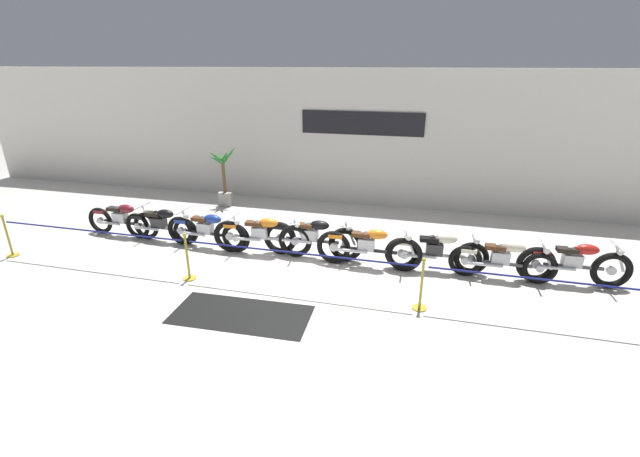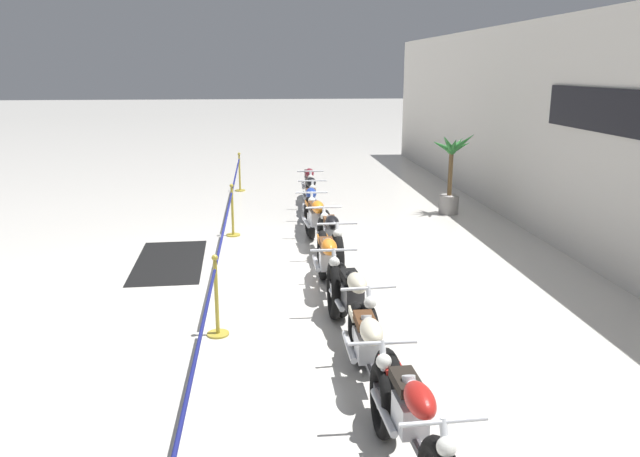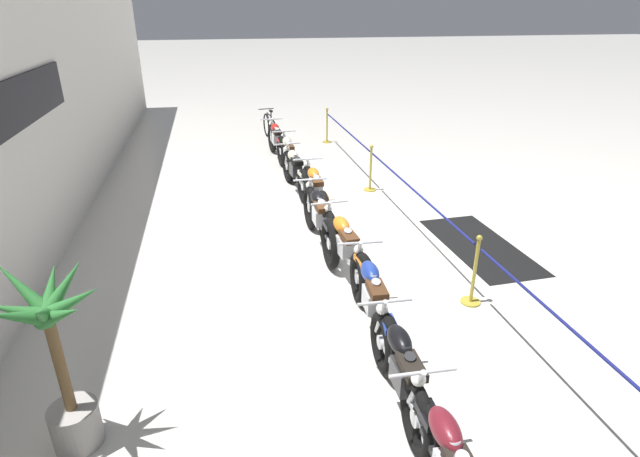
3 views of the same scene
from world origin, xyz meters
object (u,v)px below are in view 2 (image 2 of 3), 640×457
object	(u,v)px
motorcycle_maroon_0	(309,185)
motorcycle_orange_5	(328,266)
motorcycle_red_8	(411,427)
potted_palm_left_of_row	(451,172)
stanchion_far_left	(230,206)
floor_banner	(170,261)
motorcycle_black_1	(311,194)
motorcycle_orange_3	(316,223)
motorcycle_black_4	(331,240)
motorcycle_cream_7	(368,353)
motorcycle_cream_6	(353,303)
stanchion_mid_left	(233,218)
stanchion_mid_right	(217,308)
motorcycle_blue_2	(311,207)

from	to	relation	value
motorcycle_maroon_0	motorcycle_orange_5	world-z (taller)	motorcycle_orange_5
motorcycle_red_8	potted_palm_left_of_row	size ratio (longest dim) A/B	1.15
stanchion_far_left	motorcycle_maroon_0	bearing A→B (deg)	154.66
potted_palm_left_of_row	floor_banner	world-z (taller)	potted_palm_left_of_row
motorcycle_black_1	motorcycle_orange_3	bearing A→B (deg)	-2.47
motorcycle_black_4	motorcycle_cream_7	distance (m)	4.19
motorcycle_black_1	motorcycle_cream_6	xyz separation A→B (m)	(6.87, -0.03, 0.01)
motorcycle_red_8	stanchion_far_left	bearing A→B (deg)	-166.24
motorcycle_cream_7	motorcycle_maroon_0	bearing A→B (deg)	179.16
motorcycle_maroon_0	stanchion_far_left	xyz separation A→B (m)	(3.71, -1.76, 0.30)
motorcycle_cream_6	stanchion_mid_left	size ratio (longest dim) A/B	2.13
motorcycle_red_8	floor_banner	size ratio (longest dim) A/B	0.87
stanchion_mid_right	stanchion_mid_left	bearing A→B (deg)	180.00
motorcycle_black_1	stanchion_far_left	xyz separation A→B (m)	(2.52, -1.70, 0.31)
motorcycle_orange_3	motorcycle_red_8	world-z (taller)	motorcycle_orange_3
motorcycle_orange_3	stanchion_mid_left	size ratio (longest dim) A/B	2.32
motorcycle_blue_2	floor_banner	world-z (taller)	motorcycle_blue_2
stanchion_mid_left	floor_banner	world-z (taller)	stanchion_mid_left
motorcycle_black_1	motorcycle_blue_2	world-z (taller)	motorcycle_blue_2
motorcycle_orange_3	stanchion_mid_right	size ratio (longest dim) A/B	2.32
stanchion_mid_left	stanchion_mid_right	world-z (taller)	same
stanchion_mid_right	motorcycle_maroon_0	bearing A→B (deg)	167.28
motorcycle_orange_5	motorcycle_maroon_0	bearing A→B (deg)	177.90
stanchion_far_left	stanchion_mid_left	bearing A→B (deg)	180.00
motorcycle_black_1	floor_banner	distance (m)	4.39
motorcycle_maroon_0	motorcycle_red_8	world-z (taller)	motorcycle_red_8
motorcycle_black_1	motorcycle_maroon_0	bearing A→B (deg)	177.32
motorcycle_black_4	stanchion_mid_left	world-z (taller)	stanchion_mid_left
motorcycle_maroon_0	potted_palm_left_of_row	bearing A→B (deg)	65.21
motorcycle_cream_7	stanchion_far_left	distance (m)	5.94
motorcycle_black_1	motorcycle_red_8	xyz separation A→B (m)	(9.61, 0.04, 0.02)
motorcycle_black_1	stanchion_mid_right	xyz separation A→B (m)	(6.59, -1.70, -0.10)
motorcycle_red_8	stanchion_mid_right	distance (m)	3.49
motorcycle_orange_3	motorcycle_cream_7	size ratio (longest dim) A/B	1.12
motorcycle_cream_6	stanchion_far_left	size ratio (longest dim) A/B	0.16
motorcycle_orange_5	stanchion_mid_right	xyz separation A→B (m)	(1.20, -1.52, -0.13)
motorcycle_cream_6	motorcycle_blue_2	bearing A→B (deg)	-179.19
motorcycle_blue_2	motorcycle_red_8	distance (m)	8.24
potted_palm_left_of_row	stanchion_mid_left	world-z (taller)	potted_palm_left_of_row
motorcycle_orange_3	potted_palm_left_of_row	distance (m)	4.21
motorcycle_cream_6	stanchion_mid_left	world-z (taller)	stanchion_mid_left
motorcycle_maroon_0	stanchion_far_left	size ratio (longest dim) A/B	0.15
motorcycle_maroon_0	motorcycle_orange_3	bearing A→B (deg)	-2.53
motorcycle_black_1	potted_palm_left_of_row	world-z (taller)	potted_palm_left_of_row
motorcycle_maroon_0	motorcycle_cream_6	bearing A→B (deg)	-0.60
motorcycle_black_4	potted_palm_left_of_row	world-z (taller)	potted_palm_left_of_row
motorcycle_black_4	motorcycle_orange_5	xyz separation A→B (m)	(1.36, -0.20, -0.00)
motorcycle_blue_2	stanchion_far_left	bearing A→B (deg)	-54.33
motorcycle_orange_5	floor_banner	bearing A→B (deg)	-127.91
motorcycle_black_1	potted_palm_left_of_row	bearing A→B (deg)	85.48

